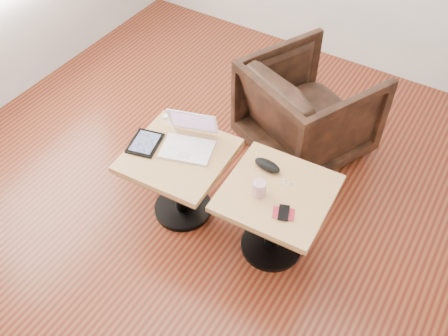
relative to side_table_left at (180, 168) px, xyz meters
The scene contains 11 objects.
room_shell 1.02m from the side_table_left, ahead, with size 4.52×4.52×2.71m.
side_table_left is the anchor object (origin of this frame).
side_table_right 0.65m from the side_table_left, ahead, with size 0.62×0.62×0.53m.
laptop 0.20m from the side_table_left, 78.55° to the left, with size 0.37×0.36×0.21m.
tablet 0.26m from the side_table_left, 169.14° to the right, with size 0.22×0.25×0.02m.
charging_adapter 0.36m from the side_table_left, 138.92° to the left, with size 0.04×0.04×0.02m, color white.
glasses_case 0.56m from the side_table_left, 18.34° to the left, with size 0.17×0.07×0.05m, color black.
striped_cup 0.59m from the side_table_left, ahead, with size 0.07×0.07×0.09m, color #BD596E.
earbuds_tangle 0.68m from the side_table_left, 10.82° to the left, with size 0.07×0.05×0.01m.
phone_on_sleeve 0.76m from the side_table_left, ahead, with size 0.14×0.12×0.01m.
armchair 1.06m from the side_table_left, 66.82° to the left, with size 0.78×0.80×0.73m, color black.
Camera 1 is at (0.97, -1.61, 2.63)m, focal length 40.00 mm.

